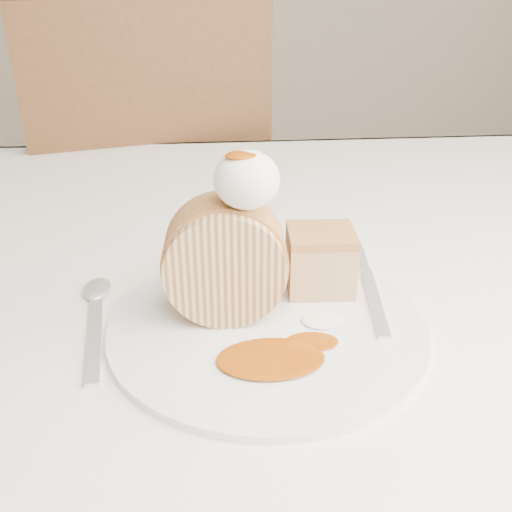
{
  "coord_description": "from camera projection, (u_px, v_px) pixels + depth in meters",
  "views": [
    {
      "loc": [
        -0.04,
        -0.46,
        1.06
      ],
      "look_at": [
        -0.0,
        0.0,
        0.82
      ],
      "focal_mm": 40.0,
      "sensor_mm": 36.0,
      "label": 1
    }
  ],
  "objects": [
    {
      "name": "fork",
      "position": [
        374.0,
        301.0,
        0.57
      ],
      "size": [
        0.05,
        0.18,
        0.0
      ],
      "primitive_type": "cube",
      "rotation": [
        0.0,
        0.0,
        -0.13
      ],
      "color": "silver",
      "rests_on": "plate"
    },
    {
      "name": "table",
      "position": [
        246.0,
        297.0,
        0.77
      ],
      "size": [
        1.4,
        0.9,
        0.75
      ],
      "color": "white",
      "rests_on": "ground"
    },
    {
      "name": "whipped_cream",
      "position": [
        247.0,
        180.0,
        0.49
      ],
      "size": [
        0.06,
        0.06,
        0.05
      ],
      "primitive_type": "ellipsoid",
      "color": "white",
      "rests_on": "roulade_slice"
    },
    {
      "name": "caramel_drizzle",
      "position": [
        242.0,
        148.0,
        0.47
      ],
      "size": [
        0.03,
        0.02,
        0.01
      ],
      "primitive_type": "ellipsoid",
      "color": "#8F3C05",
      "rests_on": "whipped_cream"
    },
    {
      "name": "cake_chunk",
      "position": [
        320.0,
        264.0,
        0.58
      ],
      "size": [
        0.07,
        0.06,
        0.06
      ],
      "primitive_type": "cube",
      "rotation": [
        0.0,
        0.0,
        -0.05
      ],
      "color": "tan",
      "rests_on": "plate"
    },
    {
      "name": "roulade_slice",
      "position": [
        225.0,
        261.0,
        0.53
      ],
      "size": [
        0.11,
        0.07,
        0.11
      ],
      "primitive_type": "cylinder",
      "rotation": [
        1.57,
        0.0,
        -0.04
      ],
      "color": "#CFB990",
      "rests_on": "plate"
    },
    {
      "name": "caramel_pool",
      "position": [
        271.0,
        358.0,
        0.48
      ],
      "size": [
        0.1,
        0.07,
        0.0
      ],
      "primitive_type": null,
      "rotation": [
        0.0,
        0.0,
        -0.05
      ],
      "color": "#8F3C05",
      "rests_on": "plate"
    },
    {
      "name": "chair_far",
      "position": [
        152.0,
        202.0,
        1.31
      ],
      "size": [
        0.58,
        0.58,
        1.01
      ],
      "rotation": [
        0.0,
        0.0,
        3.4
      ],
      "color": "brown",
      "rests_on": "ground"
    },
    {
      "name": "plate",
      "position": [
        267.0,
        324.0,
        0.54
      ],
      "size": [
        0.31,
        0.31,
        0.01
      ],
      "primitive_type": "cylinder",
      "rotation": [
        0.0,
        0.0,
        -0.05
      ],
      "color": "white",
      "rests_on": "table"
    },
    {
      "name": "spoon",
      "position": [
        94.0,
        338.0,
        0.52
      ],
      "size": [
        0.05,
        0.17,
        0.0
      ],
      "primitive_type": "cube",
      "rotation": [
        0.0,
        0.0,
        0.13
      ],
      "color": "silver",
      "rests_on": "table"
    }
  ]
}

